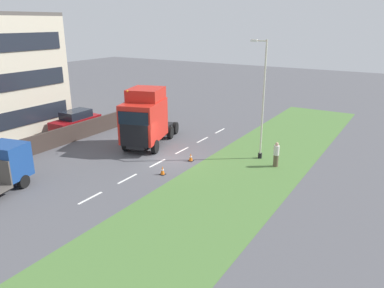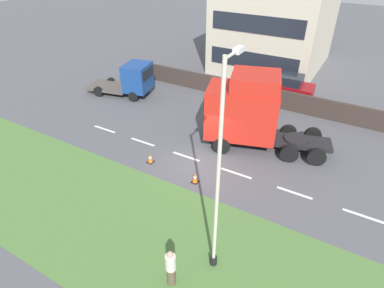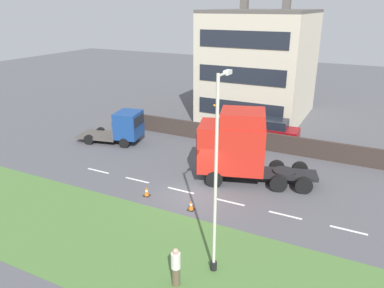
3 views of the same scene
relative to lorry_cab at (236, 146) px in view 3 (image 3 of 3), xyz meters
name	(u,v)px [view 3 (image 3 of 3)]	position (x,y,z in m)	size (l,w,h in m)	color
ground_plane	(194,194)	(-2.89, 1.54, -2.34)	(120.00, 120.00, 0.00)	#515156
grass_verge	(137,248)	(-8.89, 1.54, -2.33)	(7.00, 44.00, 0.01)	#4C7538
lane_markings	(204,196)	(-2.89, 0.84, -2.34)	(0.16, 17.80, 0.00)	white
boundary_wall	(244,138)	(6.11, 1.54, -1.63)	(0.25, 24.00, 1.42)	#382D28
building_block	(260,65)	(15.22, 3.30, 2.79)	(11.04, 9.18, 11.35)	beige
lorry_cab	(236,146)	(0.00, 0.00, 0.00)	(4.56, 7.68, 4.79)	black
flatbed_truck	(124,127)	(2.45, 10.54, -0.95)	(3.28, 5.54, 2.65)	navy
parked_car	(270,131)	(7.92, -0.03, -1.37)	(2.14, 4.70, 1.99)	maroon
lamp_post	(216,186)	(-8.60, -2.27, 1.63)	(1.26, 0.29, 8.39)	black
pedestrian	(176,267)	(-10.21, -1.29, -1.49)	(0.39, 0.39, 1.74)	brown
traffic_cone_lead	(191,205)	(-4.66, 0.84, -2.06)	(0.36, 0.36, 0.58)	black
traffic_cone_trailing	(147,192)	(-4.40, 3.92, -2.06)	(0.36, 0.36, 0.58)	black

